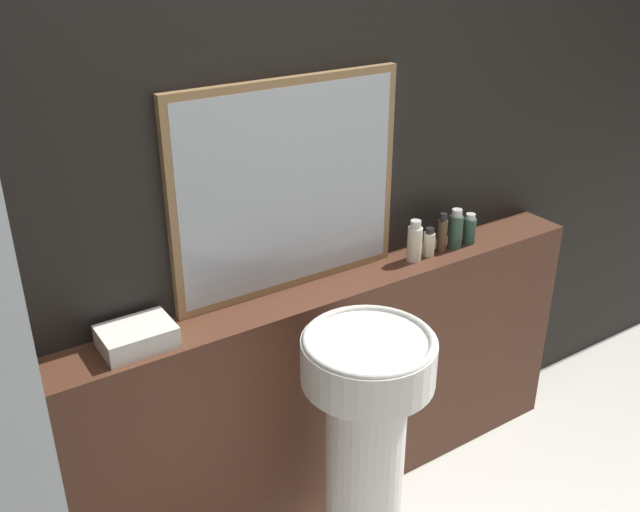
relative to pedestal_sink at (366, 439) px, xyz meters
name	(u,v)px	position (x,y,z in m)	size (l,w,h in m)	color
wall_back	(255,190)	(-0.10, 0.48, 0.70)	(8.00, 0.06, 2.50)	black
vanity_counter	(281,415)	(-0.10, 0.36, -0.10)	(2.53, 0.19, 0.90)	#512D1E
pedestal_sink	(366,439)	(0.00, 0.00, 0.00)	(0.40, 0.40, 0.93)	white
mirror	(289,188)	(0.00, 0.43, 0.70)	(0.81, 0.03, 0.69)	#937047
towel_stack	(137,337)	(-0.57, 0.36, 0.38)	(0.21, 0.15, 0.07)	silver
shampoo_bottle	(415,242)	(0.47, 0.36, 0.42)	(0.05, 0.05, 0.15)	beige
conditioner_bottle	(429,243)	(0.54, 0.36, 0.40)	(0.04, 0.04, 0.11)	beige
lotion_bottle	(442,234)	(0.60, 0.36, 0.42)	(0.04, 0.04, 0.15)	#4C3823
body_wash_bottle	(456,230)	(0.67, 0.36, 0.42)	(0.05, 0.05, 0.15)	#2D4C3D
hand_soap_bottle	(469,230)	(0.74, 0.36, 0.41)	(0.05, 0.05, 0.12)	#2D4C3D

